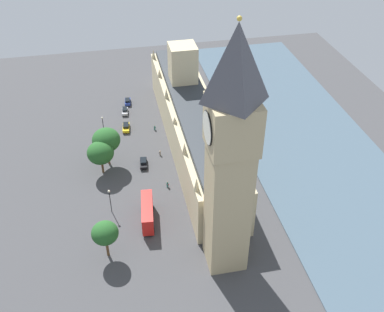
# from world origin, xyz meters

# --- Properties ---
(ground_plane) EXTENTS (141.56, 141.56, 0.00)m
(ground_plane) POSITION_xyz_m (0.00, 0.00, 0.00)
(ground_plane) COLOR #424244
(river_thames) EXTENTS (36.67, 127.41, 0.25)m
(river_thames) POSITION_xyz_m (-33.87, 0.00, 0.12)
(river_thames) COLOR #475B6B
(river_thames) RESTS_ON ground
(parliament_building) EXTENTS (12.56, 71.56, 24.26)m
(parliament_building) POSITION_xyz_m (-1.99, -1.25, 7.31)
(parliament_building) COLOR #CCBA8E
(parliament_building) RESTS_ON ground
(clock_tower) EXTENTS (8.47, 8.47, 51.01)m
(clock_tower) POSITION_xyz_m (-0.33, 40.58, 26.37)
(clock_tower) COLOR tan
(clock_tower) RESTS_ON ground
(car_blue_trailing) EXTENTS (2.13, 4.22, 1.74)m
(car_blue_trailing) POSITION_xyz_m (13.41, -26.96, 0.88)
(car_blue_trailing) COLOR navy
(car_blue_trailing) RESTS_ON ground
(car_silver_midblock) EXTENTS (2.09, 4.15, 1.74)m
(car_silver_midblock) POSITION_xyz_m (14.78, -21.29, 0.88)
(car_silver_midblock) COLOR #B7B7BC
(car_silver_midblock) RESTS_ON ground
(car_yellow_cab_leading) EXTENTS (2.39, 4.89, 1.74)m
(car_yellow_cab_leading) POSITION_xyz_m (15.22, -12.09, 0.89)
(car_yellow_cab_leading) COLOR gold
(car_yellow_cab_leading) RESTS_ON ground
(car_black_near_tower) EXTENTS (2.22, 4.61, 1.74)m
(car_black_near_tower) POSITION_xyz_m (12.25, 5.93, 0.89)
(car_black_near_tower) COLOR black
(car_black_near_tower) RESTS_ON ground
(double_decker_bus_kerbside) EXTENTS (3.58, 10.70, 4.75)m
(double_decker_bus_kerbside) POSITION_xyz_m (13.69, 26.46, 2.63)
(double_decker_bus_kerbside) COLOR red
(double_decker_bus_kerbside) RESTS_ON ground
(pedestrian_under_trees) EXTENTS (0.65, 0.58, 1.58)m
(pedestrian_under_trees) POSITION_xyz_m (7.07, -10.23, 0.71)
(pedestrian_under_trees) COLOR #336B60
(pedestrian_under_trees) RESTS_ON ground
(pedestrian_opposite_hall) EXTENTS (0.64, 0.56, 1.53)m
(pedestrian_opposite_hall) POSITION_xyz_m (7.35, 2.34, 0.69)
(pedestrian_opposite_hall) COLOR gray
(pedestrian_opposite_hall) RESTS_ON ground
(pedestrian_corner) EXTENTS (0.68, 0.61, 1.67)m
(pedestrian_corner) POSITION_xyz_m (7.49, 15.80, 0.75)
(pedestrian_corner) COLOR #336B60
(pedestrian_corner) RESTS_ON ground
(plane_tree_far_end) EXTENTS (6.72, 6.72, 9.11)m
(plane_tree_far_end) POSITION_xyz_m (22.78, 6.74, 6.24)
(plane_tree_far_end) COLOR brown
(plane_tree_far_end) RESTS_ON ground
(plane_tree_by_river_gate) EXTENTS (7.16, 7.16, 10.61)m
(plane_tree_by_river_gate) POSITION_xyz_m (21.03, 3.34, 7.54)
(plane_tree_by_river_gate) COLOR brown
(plane_tree_by_river_gate) RESTS_ON ground
(plane_tree_slot_10) EXTENTS (5.49, 5.49, 8.90)m
(plane_tree_slot_10) POSITION_xyz_m (23.07, 34.82, 6.52)
(plane_tree_slot_10) COLOR brown
(plane_tree_slot_10) RESTS_ON ground
(street_lamp_slot_11) EXTENTS (0.56, 0.56, 6.57)m
(street_lamp_slot_11) POSITION_xyz_m (21.56, 21.88, 4.56)
(street_lamp_slot_11) COLOR black
(street_lamp_slot_11) RESTS_ON ground
(street_lamp_slot_12) EXTENTS (0.56, 0.56, 5.98)m
(street_lamp_slot_12) POSITION_xyz_m (21.62, -10.68, 4.21)
(street_lamp_slot_12) COLOR black
(street_lamp_slot_12) RESTS_ON ground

